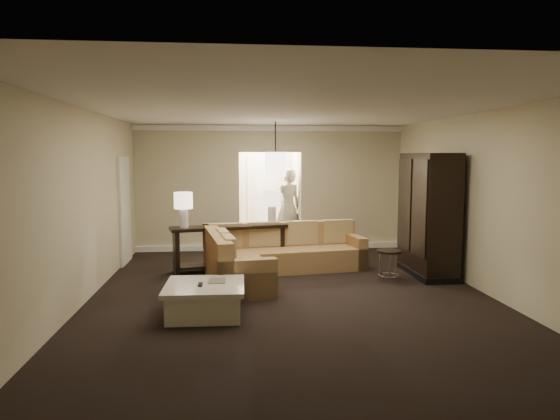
{
  "coord_description": "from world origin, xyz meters",
  "views": [
    {
      "loc": [
        -0.89,
        -7.2,
        2.1
      ],
      "look_at": [
        -0.06,
        1.2,
        1.2
      ],
      "focal_mm": 32.0,
      "sensor_mm": 36.0,
      "label": 1
    }
  ],
  "objects": [
    {
      "name": "ground",
      "position": [
        0.0,
        0.0,
        0.0
      ],
      "size": [
        8.0,
        8.0,
        0.0
      ],
      "primitive_type": "plane",
      "color": "black",
      "rests_on": "ground"
    },
    {
      "name": "wall_back",
      "position": [
        0.0,
        4.0,
        1.4
      ],
      "size": [
        6.0,
        0.04,
        2.8
      ],
      "primitive_type": "cube",
      "color": "#C1B992",
      "rests_on": "ground"
    },
    {
      "name": "wall_front",
      "position": [
        0.0,
        -4.0,
        1.4
      ],
      "size": [
        6.0,
        0.04,
        2.8
      ],
      "primitive_type": "cube",
      "color": "#C1B992",
      "rests_on": "ground"
    },
    {
      "name": "wall_left",
      "position": [
        -3.0,
        0.0,
        1.4
      ],
      "size": [
        0.04,
        8.0,
        2.8
      ],
      "primitive_type": "cube",
      "color": "#C1B992",
      "rests_on": "ground"
    },
    {
      "name": "wall_right",
      "position": [
        3.0,
        0.0,
        1.4
      ],
      "size": [
        0.04,
        8.0,
        2.8
      ],
      "primitive_type": "cube",
      "color": "#C1B992",
      "rests_on": "ground"
    },
    {
      "name": "ceiling",
      "position": [
        0.0,
        0.0,
        2.8
      ],
      "size": [
        6.0,
        8.0,
        0.02
      ],
      "primitive_type": "cube",
      "color": "white",
      "rests_on": "wall_back"
    },
    {
      "name": "crown_molding",
      "position": [
        0.0,
        3.95,
        2.73
      ],
      "size": [
        6.0,
        0.1,
        0.12
      ],
      "primitive_type": "cube",
      "color": "white",
      "rests_on": "wall_back"
    },
    {
      "name": "baseboard",
      "position": [
        0.0,
        3.95,
        0.06
      ],
      "size": [
        6.0,
        0.1,
        0.12
      ],
      "primitive_type": "cube",
      "color": "white",
      "rests_on": "ground"
    },
    {
      "name": "side_door",
      "position": [
        -2.97,
        2.8,
        1.05
      ],
      "size": [
        0.05,
        0.9,
        2.1
      ],
      "primitive_type": "cube",
      "color": "white",
      "rests_on": "ground"
    },
    {
      "name": "foyer",
      "position": [
        0.0,
        5.34,
        1.3
      ],
      "size": [
        1.44,
        2.02,
        2.8
      ],
      "color": "silver",
      "rests_on": "ground"
    },
    {
      "name": "sectional_sofa",
      "position": [
        -0.2,
        1.47,
        0.35
      ],
      "size": [
        3.04,
        2.66,
        0.88
      ],
      "rotation": [
        0.0,
        0.0,
        0.15
      ],
      "color": "brown",
      "rests_on": "ground"
    },
    {
      "name": "coffee_table",
      "position": [
        -1.25,
        -0.66,
        0.22
      ],
      "size": [
        1.07,
        1.07,
        0.44
      ],
      "rotation": [
        0.0,
        0.0,
        -0.03
      ],
      "color": "silver",
      "rests_on": "ground"
    },
    {
      "name": "console_table",
      "position": [
        -0.93,
        2.0,
        0.5
      ],
      "size": [
        2.21,
        0.96,
        0.83
      ],
      "rotation": [
        0.0,
        0.0,
        0.23
      ],
      "color": "black",
      "rests_on": "ground"
    },
    {
      "name": "armoire",
      "position": [
        2.59,
        1.28,
        1.04
      ],
      "size": [
        0.64,
        1.5,
        2.16
      ],
      "color": "black",
      "rests_on": "ground"
    },
    {
      "name": "drink_table",
      "position": [
        1.77,
        0.88,
        0.38
      ],
      "size": [
        0.42,
        0.42,
        0.53
      ],
      "rotation": [
        0.0,
        0.0,
        0.34
      ],
      "color": "black",
      "rests_on": "ground"
    },
    {
      "name": "table_lamp_left",
      "position": [
        -1.74,
        1.81,
        1.26
      ],
      "size": [
        0.33,
        0.33,
        0.64
      ],
      "color": "silver",
      "rests_on": "console_table"
    },
    {
      "name": "table_lamp_right",
      "position": [
        -0.11,
        2.19,
        1.26
      ],
      "size": [
        0.33,
        0.33,
        0.64
      ],
      "color": "silver",
      "rests_on": "console_table"
    },
    {
      "name": "pendant_light",
      "position": [
        0.0,
        2.7,
        1.95
      ],
      "size": [
        0.38,
        0.38,
        1.09
      ],
      "color": "black",
      "rests_on": "ceiling"
    },
    {
      "name": "person",
      "position": [
        0.45,
        4.41,
        1.01
      ],
      "size": [
        0.86,
        0.73,
        2.02
      ],
      "primitive_type": "imported",
      "rotation": [
        0.0,
        0.0,
        3.54
      ],
      "color": "beige",
      "rests_on": "ground"
    }
  ]
}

